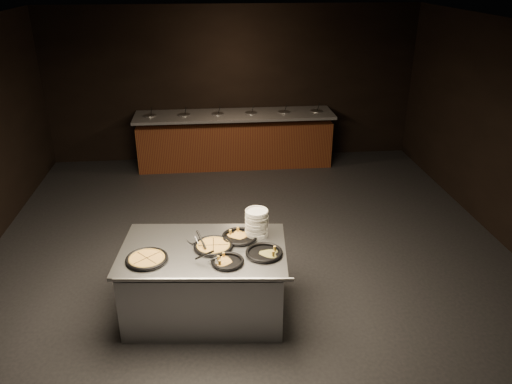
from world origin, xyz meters
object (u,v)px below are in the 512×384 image
(pan_cheese_whole, at_px, (213,246))
(pan_veggie_whole, at_px, (147,259))
(plate_stack, at_px, (257,223))
(serving_counter, at_px, (205,282))

(pan_cheese_whole, bearing_deg, pan_veggie_whole, -164.41)
(pan_veggie_whole, height_order, pan_cheese_whole, same)
(plate_stack, xyz_separation_m, pan_veggie_whole, (-1.15, -0.41, -0.13))
(serving_counter, distance_m, pan_veggie_whole, 0.74)
(pan_veggie_whole, relative_size, pan_cheese_whole, 1.02)
(serving_counter, bearing_deg, pan_veggie_whole, -156.99)
(pan_veggie_whole, bearing_deg, plate_stack, 19.56)
(pan_veggie_whole, xyz_separation_m, pan_cheese_whole, (0.67, 0.19, -0.00))
(serving_counter, xyz_separation_m, pan_veggie_whole, (-0.56, -0.18, 0.45))
(serving_counter, height_order, pan_cheese_whole, pan_cheese_whole)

